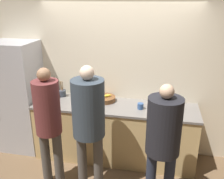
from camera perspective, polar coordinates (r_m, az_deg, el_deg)
ground_plane at (r=4.12m, az=-0.46°, el=-18.01°), size 14.00×14.00×0.00m
wall_back at (r=4.15m, az=1.60°, el=2.77°), size 5.20×0.06×2.60m
counter at (r=4.17m, az=0.66°, el=-9.52°), size 2.59×0.73×0.95m
refrigerator at (r=4.57m, az=-20.58°, el=-1.62°), size 0.73×0.66×1.89m
person_left at (r=3.45m, az=-14.38°, el=-6.48°), size 0.35×0.35×1.74m
person_center at (r=3.22m, az=-5.38°, el=-6.32°), size 0.42×0.42×1.80m
person_right at (r=3.05m, az=11.64°, el=-10.20°), size 0.41×0.41×1.67m
fruit_bowl at (r=4.10m, az=-1.78°, el=-2.11°), size 0.37×0.37×0.11m
utensil_crock at (r=4.36m, az=-11.30°, el=-0.77°), size 0.12×0.12×0.27m
bottle_red at (r=3.82m, az=12.38°, el=-3.83°), size 0.07×0.07×0.18m
bottle_green at (r=4.23m, az=-8.23°, el=-0.68°), size 0.07×0.07×0.26m
cup_blue at (r=3.83m, az=6.52°, el=-3.79°), size 0.09×0.09×0.09m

